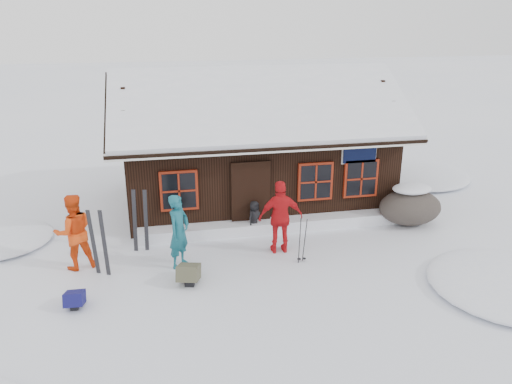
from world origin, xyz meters
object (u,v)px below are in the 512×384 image
skier_crouched (254,217)px  ski_poles (302,241)px  skier_orange_right (281,217)px  skier_teal (179,231)px  backpack_blue (75,301)px  backpack_olive (189,276)px  skier_orange_left (74,232)px  boulder (410,206)px

skier_crouched → ski_poles: (0.82, -1.97, 0.09)m
skier_orange_right → ski_poles: 0.87m
skier_orange_right → ski_poles: (0.39, -0.67, -0.41)m
skier_teal → backpack_blue: skier_teal is taller
skier_crouched → backpack_blue: skier_crouched is taller
skier_orange_right → backpack_olive: (-2.48, -1.14, -0.80)m
skier_teal → skier_orange_left: 2.52m
skier_orange_left → boulder: size_ratio=1.02×
skier_orange_right → skier_teal: bearing=8.9°
skier_teal → skier_orange_right: size_ratio=0.96×
backpack_olive → skier_orange_left: bearing=167.6°
skier_orange_right → skier_crouched: bearing=-68.7°
skier_orange_right → skier_crouched: skier_orange_right is taller
skier_teal → backpack_olive: 1.17m
skier_orange_right → ski_poles: bearing=123.1°
skier_orange_right → skier_crouched: 1.45m
skier_teal → backpack_blue: bearing=156.9°
skier_orange_left → backpack_blue: size_ratio=3.71×
skier_crouched → backpack_olive: skier_crouched is taller
ski_poles → boulder: bearing=24.1°
skier_orange_left → boulder: skier_orange_left is taller
skier_crouched → boulder: bearing=-41.8°
skier_orange_left → backpack_olive: skier_orange_left is taller
skier_orange_right → backpack_blue: (-4.93, -1.69, -0.83)m
skier_teal → backpack_olive: (0.14, -0.88, -0.76)m
skier_teal → boulder: size_ratio=1.00×
skier_crouched → backpack_olive: size_ratio=1.50×
boulder → ski_poles: (-3.83, -1.72, 0.01)m
skier_teal → skier_crouched: 2.72m
skier_orange_left → backpack_olive: bearing=136.7°
boulder → backpack_blue: bearing=-163.4°
boulder → skier_crouched: bearing=176.9°
skier_crouched → boulder: 4.66m
ski_poles → backpack_blue: 5.43m
skier_orange_right → backpack_olive: 2.84m
boulder → backpack_blue: (-9.15, -2.74, -0.41)m
skier_orange_left → skier_teal: bearing=153.4°
skier_orange_right → boulder: (4.22, 1.05, -0.42)m
boulder → backpack_olive: bearing=-161.9°
skier_crouched → ski_poles: 2.13m
skier_orange_left → ski_poles: 5.56m
skier_teal → boulder: (6.83, 1.32, -0.38)m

